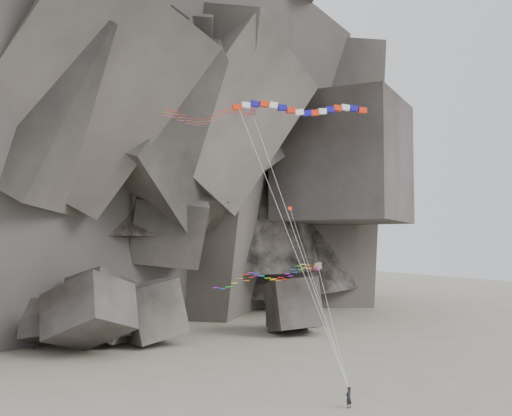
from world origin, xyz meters
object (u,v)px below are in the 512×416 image
parafoil_kite (264,276)px  banner_kite (302,110)px  delta_kite (206,115)px  pennant_kite (302,246)px  kite_flyer (349,396)px

parafoil_kite → banner_kite: bearing=-82.3°
delta_kite → parafoil_kite: delta_kite is taller
parafoil_kite → pennant_kite: 4.76m
banner_kite → parafoil_kite: (-1.92, 3.19, -15.21)m
banner_kite → pennant_kite: bearing=-102.9°
delta_kite → pennant_kite: (8.05, -3.39, -11.60)m
kite_flyer → banner_kite: 25.36m
delta_kite → parafoil_kite: (6.30, 0.05, -14.38)m
delta_kite → parafoil_kite: bearing=-8.9°
parafoil_kite → kite_flyer: bearing=-97.2°
delta_kite → pennant_kite: size_ratio=1.63×
kite_flyer → parafoil_kite: (-2.51, 8.70, 9.54)m
pennant_kite → delta_kite: bearing=145.0°
kite_flyer → banner_kite: (-0.59, 5.50, 24.75)m
kite_flyer → banner_kite: banner_kite is taller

